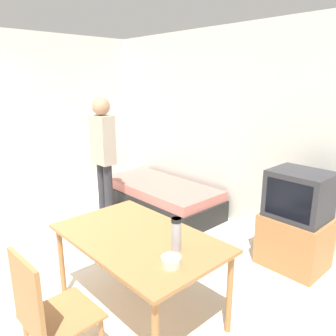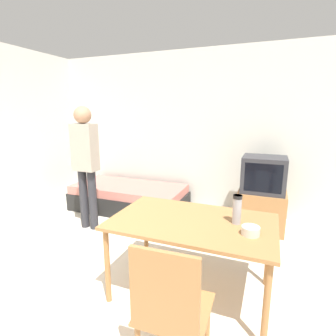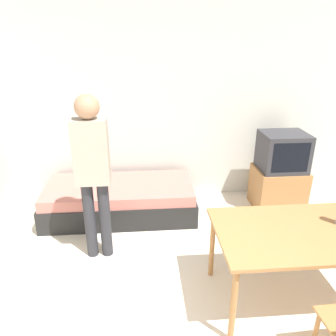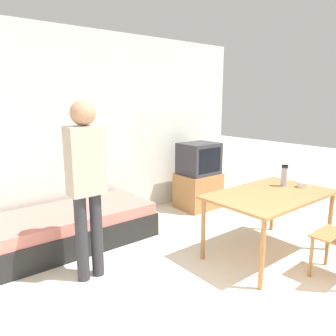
# 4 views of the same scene
# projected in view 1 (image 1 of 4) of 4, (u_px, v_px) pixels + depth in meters

# --- Properties ---
(wall_back) EXTENTS (5.34, 0.06, 2.70)m
(wall_back) POSITION_uv_depth(u_px,v_px,m) (215.00, 125.00, 4.78)
(wall_back) COLOR silver
(wall_back) RESTS_ON ground_plane
(wall_left) EXTENTS (0.06, 4.24, 2.70)m
(wall_left) POSITION_uv_depth(u_px,v_px,m) (43.00, 121.00, 5.25)
(wall_left) COLOR silver
(wall_left) RESTS_ON ground_plane
(daybed) EXTENTS (1.97, 0.92, 0.44)m
(daybed) POSITION_uv_depth(u_px,v_px,m) (160.00, 197.00, 5.12)
(daybed) COLOR black
(daybed) RESTS_ON ground_plane
(tv) EXTENTS (0.66, 0.55, 1.08)m
(tv) POSITION_uv_depth(u_px,v_px,m) (296.00, 222.00, 3.52)
(tv) COLOR #9E6B3D
(tv) RESTS_ON ground_plane
(dining_table) EXTENTS (1.45, 0.90, 0.74)m
(dining_table) POSITION_uv_depth(u_px,v_px,m) (138.00, 244.00, 2.73)
(dining_table) COLOR #9E6B3D
(dining_table) RESTS_ON ground_plane
(wooden_chair) EXTENTS (0.47, 0.47, 0.97)m
(wooden_chair) POSITION_uv_depth(u_px,v_px,m) (46.00, 312.00, 2.13)
(wooden_chair) COLOR #9E6B3D
(wooden_chair) RESTS_ON ground_plane
(person_standing) EXTENTS (0.34, 0.24, 1.77)m
(person_standing) POSITION_uv_depth(u_px,v_px,m) (103.00, 152.00, 4.47)
(person_standing) COLOR #28282D
(person_standing) RESTS_ON ground_plane
(thermos_flask) EXTENTS (0.08, 0.08, 0.26)m
(thermos_flask) POSITION_uv_depth(u_px,v_px,m) (176.00, 233.00, 2.46)
(thermos_flask) COLOR #99999E
(thermos_flask) RESTS_ON dining_table
(mate_bowl) EXTENTS (0.14, 0.14, 0.07)m
(mate_bowl) POSITION_uv_depth(u_px,v_px,m) (171.00, 261.00, 2.28)
(mate_bowl) COLOR beige
(mate_bowl) RESTS_ON dining_table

